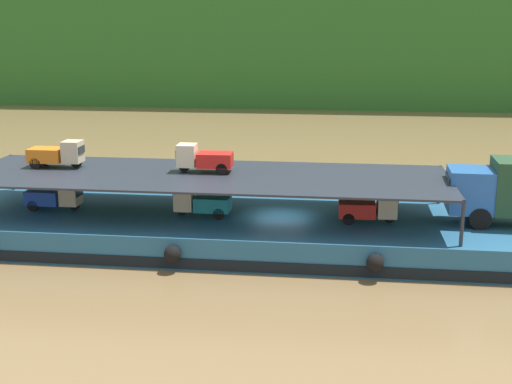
{
  "coord_description": "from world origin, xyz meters",
  "views": [
    {
      "loc": [
        2.79,
        -31.57,
        10.67
      ],
      "look_at": [
        -1.23,
        0.0,
        2.7
      ],
      "focal_mm": 47.41,
      "sensor_mm": 36.0,
      "label": 1
    }
  ],
  "objects_px": {
    "cargo_barge": "(281,231)",
    "mini_truck_lower_mid": "(369,208)",
    "mini_truck_upper_mid": "(204,158)",
    "mini_truck_upper_stern": "(57,154)",
    "mini_truck_lower_stern": "(55,196)",
    "mini_truck_lower_aft": "(201,202)"
  },
  "relations": [
    {
      "from": "mini_truck_lower_stern",
      "to": "mini_truck_upper_stern",
      "type": "bearing_deg",
      "value": 97.23
    },
    {
      "from": "cargo_barge",
      "to": "mini_truck_upper_mid",
      "type": "bearing_deg",
      "value": 171.43
    },
    {
      "from": "mini_truck_lower_mid",
      "to": "mini_truck_lower_aft",
      "type": "bearing_deg",
      "value": 179.51
    },
    {
      "from": "mini_truck_upper_mid",
      "to": "cargo_barge",
      "type": "bearing_deg",
      "value": -8.57
    },
    {
      "from": "cargo_barge",
      "to": "mini_truck_upper_stern",
      "type": "xyz_separation_m",
      "value": [
        -11.56,
        0.77,
        3.44
      ]
    },
    {
      "from": "mini_truck_lower_stern",
      "to": "mini_truck_upper_mid",
      "type": "distance_m",
      "value": 7.84
    },
    {
      "from": "mini_truck_lower_aft",
      "to": "mini_truck_upper_mid",
      "type": "distance_m",
      "value": 2.19
    },
    {
      "from": "mini_truck_lower_stern",
      "to": "mini_truck_lower_aft",
      "type": "xyz_separation_m",
      "value": [
        7.57,
        -0.24,
        0.0
      ]
    },
    {
      "from": "mini_truck_lower_aft",
      "to": "mini_truck_lower_mid",
      "type": "bearing_deg",
      "value": -0.49
    },
    {
      "from": "mini_truck_lower_stern",
      "to": "mini_truck_upper_stern",
      "type": "distance_m",
      "value": 2.17
    },
    {
      "from": "mini_truck_lower_mid",
      "to": "mini_truck_upper_mid",
      "type": "relative_size",
      "value": 1.0
    },
    {
      "from": "mini_truck_upper_mid",
      "to": "mini_truck_upper_stern",
      "type": "bearing_deg",
      "value": 178.62
    },
    {
      "from": "mini_truck_lower_mid",
      "to": "cargo_barge",
      "type": "bearing_deg",
      "value": 174.89
    },
    {
      "from": "cargo_barge",
      "to": "mini_truck_lower_mid",
      "type": "bearing_deg",
      "value": -5.11
    },
    {
      "from": "mini_truck_upper_stern",
      "to": "mini_truck_upper_mid",
      "type": "xyz_separation_m",
      "value": [
        7.66,
        -0.18,
        0.0
      ]
    },
    {
      "from": "mini_truck_lower_stern",
      "to": "mini_truck_lower_mid",
      "type": "height_order",
      "value": "same"
    },
    {
      "from": "cargo_barge",
      "to": "mini_truck_upper_stern",
      "type": "relative_size",
      "value": 11.96
    },
    {
      "from": "cargo_barge",
      "to": "mini_truck_lower_stern",
      "type": "height_order",
      "value": "mini_truck_lower_stern"
    },
    {
      "from": "mini_truck_lower_mid",
      "to": "mini_truck_upper_stern",
      "type": "bearing_deg",
      "value": 175.83
    },
    {
      "from": "mini_truck_upper_stern",
      "to": "mini_truck_lower_stern",
      "type": "bearing_deg",
      "value": -82.77
    },
    {
      "from": "mini_truck_lower_stern",
      "to": "mini_truck_lower_aft",
      "type": "height_order",
      "value": "same"
    },
    {
      "from": "cargo_barge",
      "to": "mini_truck_lower_stern",
      "type": "xyz_separation_m",
      "value": [
        -11.45,
        -0.07,
        1.44
      ]
    }
  ]
}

